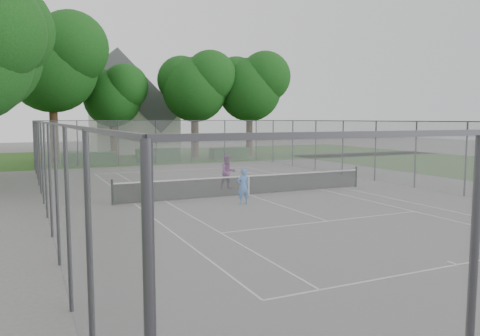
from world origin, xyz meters
name	(u,v)px	position (x,y,z in m)	size (l,w,h in m)	color
ground	(249,195)	(0.00, 0.00, 0.00)	(120.00, 120.00, 0.00)	#64615F
grass_far	(133,156)	(0.00, 26.00, 0.00)	(60.00, 20.00, 0.00)	#244A15
court_markings	(249,195)	(0.00, 0.00, 0.01)	(11.03, 23.83, 0.01)	silver
tennis_net	(249,184)	(0.00, 0.00, 0.51)	(12.87, 0.10, 1.10)	black
perimeter_fence	(249,157)	(0.00, 0.00, 1.81)	(18.08, 34.08, 3.52)	#38383D
tree_far_left	(53,59)	(-7.20, 22.10, 8.51)	(8.61, 7.86, 12.37)	#352013
tree_far_midleft	(113,94)	(-1.99, 24.37, 5.94)	(6.01, 5.49, 8.64)	#352013
tree_far_midright	(196,84)	(5.18, 21.92, 6.84)	(6.93, 6.32, 9.96)	#352013
tree_far_right	(251,84)	(10.51, 21.18, 6.94)	(7.02, 6.41, 10.10)	#352013
hedge_left	(89,159)	(-5.08, 18.26, 0.50)	(4.02, 1.20, 1.00)	#174416
hedge_mid	(158,155)	(0.63, 18.83, 0.57)	(3.65, 1.04, 1.15)	#174416
hedge_right	(230,154)	(7.13, 18.60, 0.52)	(3.45, 1.26, 1.03)	#174416
house	(133,113)	(1.13, 30.50, 4.25)	(8.49, 6.58, 10.57)	beige
girl_player	(243,186)	(-1.26, -2.04, 0.76)	(0.56, 0.37, 1.53)	#3877D4
woman_player	(228,172)	(-0.16, 2.13, 0.88)	(0.86, 0.67, 1.76)	#722671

